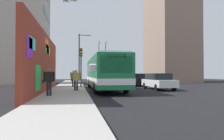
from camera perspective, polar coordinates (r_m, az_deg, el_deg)
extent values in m
plane|color=black|center=(20.62, -7.69, -5.35)|extent=(80.00, 80.00, 0.00)
cube|color=#ADA8A0|center=(20.62, -12.16, -5.13)|extent=(48.00, 3.20, 0.15)
cube|color=maroon|center=(17.11, -18.46, 1.78)|extent=(14.70, 0.30, 4.75)
cube|color=green|center=(17.61, -17.71, 5.55)|extent=(1.87, 0.02, 0.70)
cube|color=#8C19D8|center=(11.26, -22.14, 5.89)|extent=(1.25, 0.02, 1.09)
cube|color=green|center=(13.54, -20.04, -2.06)|extent=(1.57, 0.02, 1.60)
cube|color=yellow|center=(18.13, -17.48, 5.25)|extent=(1.85, 0.02, 0.67)
cube|color=orange|center=(17.29, -17.87, 7.01)|extent=(1.72, 0.02, 0.79)
cube|color=#33D8E5|center=(20.24, -16.70, -2.41)|extent=(1.24, 0.02, 0.82)
cube|color=#33D8E5|center=(11.90, -21.49, 6.95)|extent=(1.61, 0.02, 0.67)
cube|color=#B2A899|center=(35.43, -23.99, 13.22)|extent=(8.37, 7.40, 20.48)
cube|color=black|center=(33.75, -17.92, 3.82)|extent=(7.12, 0.04, 1.10)
cube|color=black|center=(34.17, -17.89, 9.18)|extent=(7.12, 0.04, 1.10)
cube|color=black|center=(34.88, -17.85, 14.36)|extent=(7.12, 0.04, 1.10)
cube|color=gray|center=(41.72, 15.90, 11.45)|extent=(10.91, 7.00, 21.15)
cube|color=black|center=(42.48, 20.23, 2.83)|extent=(9.28, 0.04, 1.10)
cube|color=black|center=(42.82, 20.20, 7.11)|extent=(9.28, 0.04, 1.10)
cube|color=black|center=(43.39, 20.17, 11.29)|extent=(9.28, 0.04, 1.10)
cube|color=black|center=(44.18, 20.14, 15.35)|extent=(9.28, 0.04, 1.10)
cube|color=#19723F|center=(19.42, -2.21, -0.55)|extent=(12.12, 2.60, 2.54)
cube|color=silver|center=(19.48, -2.21, 3.37)|extent=(11.63, 2.39, 0.12)
cube|color=white|center=(19.43, -2.21, -2.67)|extent=(12.14, 2.62, 0.44)
cube|color=black|center=(13.48, 1.28, 1.60)|extent=(0.04, 2.21, 1.14)
cube|color=black|center=(19.43, -2.21, 0.58)|extent=(11.15, 2.63, 0.81)
cube|color=orange|center=(13.53, 1.27, 4.03)|extent=(0.06, 1.43, 0.28)
cylinder|color=black|center=(21.40, -1.93, 5.22)|extent=(1.43, 0.06, 2.00)
cylinder|color=black|center=(21.31, -3.81, 5.25)|extent=(1.43, 0.06, 2.00)
cylinder|color=black|center=(15.86, 3.94, -4.82)|extent=(1.00, 0.28, 1.00)
cylinder|color=black|center=(15.46, -4.60, -4.92)|extent=(1.00, 0.28, 1.00)
cylinder|color=black|center=(23.45, -0.64, -3.62)|extent=(1.00, 0.28, 1.00)
cylinder|color=black|center=(23.18, -6.41, -3.65)|extent=(1.00, 0.28, 1.00)
cube|color=white|center=(20.15, 12.91, -3.58)|extent=(4.73, 1.83, 0.66)
cube|color=black|center=(20.22, 12.80, -1.79)|extent=(2.84, 1.65, 0.60)
cylinder|color=black|center=(19.09, 17.02, -4.69)|extent=(0.64, 0.22, 0.64)
cylinder|color=black|center=(18.41, 12.46, -4.85)|extent=(0.64, 0.22, 0.64)
cylinder|color=black|center=(21.92, 13.30, -4.24)|extent=(0.64, 0.22, 0.64)
cylinder|color=black|center=(21.33, 9.25, -4.34)|extent=(0.64, 0.22, 0.64)
cube|color=black|center=(26.22, 7.40, -3.02)|extent=(4.33, 1.84, 0.66)
cube|color=black|center=(26.29, 7.34, -1.64)|extent=(2.60, 1.66, 0.60)
cylinder|color=black|center=(25.14, 10.17, -3.85)|extent=(0.64, 0.22, 0.64)
cylinder|color=black|center=(24.63, 6.57, -3.92)|extent=(0.64, 0.22, 0.64)
cylinder|color=black|center=(27.84, 8.14, -3.59)|extent=(0.64, 0.22, 0.64)
cylinder|color=black|center=(27.37, 4.86, -3.64)|extent=(0.64, 0.22, 0.64)
cube|color=navy|center=(31.91, 4.22, -2.69)|extent=(4.86, 1.72, 0.66)
cube|color=black|center=(31.99, 4.17, -1.56)|extent=(2.91, 1.55, 0.60)
cylinder|color=black|center=(30.58, 6.34, -3.37)|extent=(0.64, 0.22, 0.64)
cylinder|color=black|center=(30.18, 3.57, -3.41)|extent=(0.64, 0.22, 0.64)
cylinder|color=black|center=(33.66, 4.80, -3.17)|extent=(0.64, 0.22, 0.64)
cylinder|color=black|center=(33.31, 2.27, -3.19)|extent=(0.64, 0.22, 0.64)
cylinder|color=#1E1E2D|center=(17.10, -9.77, -4.29)|extent=(0.14, 0.14, 0.85)
cylinder|color=#1E1E2D|center=(17.10, -10.35, -4.29)|extent=(0.14, 0.14, 0.85)
cube|color=gold|center=(17.07, -10.05, -1.80)|extent=(0.22, 0.49, 0.64)
cylinder|color=gold|center=(17.07, -9.05, -1.70)|extent=(0.09, 0.09, 0.60)
cylinder|color=gold|center=(17.07, -11.05, -1.69)|extent=(0.09, 0.09, 0.60)
sphere|color=tan|center=(17.07, -10.05, -0.35)|extent=(0.23, 0.23, 0.23)
cube|color=black|center=(17.08, -11.29, -2.70)|extent=(0.14, 0.10, 0.24)
cylinder|color=#1E1E2D|center=(13.54, -16.93, -5.07)|extent=(0.14, 0.14, 0.86)
cylinder|color=#1E1E2D|center=(13.56, -17.67, -5.06)|extent=(0.14, 0.14, 0.86)
cube|color=black|center=(13.52, -17.28, -1.87)|extent=(0.22, 0.50, 0.65)
cylinder|color=black|center=(13.48, -16.01, -1.74)|extent=(0.09, 0.09, 0.61)
cylinder|color=black|center=(13.56, -18.55, -1.72)|extent=(0.09, 0.09, 0.61)
sphere|color=#936B4C|center=(13.52, -17.27, 0.00)|extent=(0.23, 0.23, 0.23)
cube|color=black|center=(13.58, -18.85, -3.01)|extent=(0.14, 0.10, 0.24)
cylinder|color=#1E1E2D|center=(22.69, -10.55, -3.46)|extent=(0.14, 0.14, 0.88)
cylinder|color=#1E1E2D|center=(22.69, -11.00, -3.46)|extent=(0.14, 0.14, 0.88)
cube|color=#338C4C|center=(22.67, -10.77, -1.52)|extent=(0.22, 0.51, 0.66)
cylinder|color=#338C4C|center=(22.67, -9.99, -1.44)|extent=(0.09, 0.09, 0.63)
cylinder|color=#338C4C|center=(22.68, -11.54, -1.43)|extent=(0.09, 0.09, 0.63)
sphere|color=tan|center=(22.67, -10.76, -0.39)|extent=(0.24, 0.24, 0.24)
cylinder|color=#2D382D|center=(21.59, -8.72, 0.67)|extent=(0.14, 0.14, 4.09)
cube|color=black|center=(21.48, -8.69, 4.93)|extent=(0.20, 0.28, 0.84)
sphere|color=red|center=(21.40, -8.68, 5.71)|extent=(0.18, 0.18, 0.18)
sphere|color=yellow|center=(21.37, -8.68, 4.96)|extent=(0.18, 0.18, 0.18)
sphere|color=green|center=(21.34, -8.69, 4.22)|extent=(0.18, 0.18, 0.18)
cylinder|color=#4C4C51|center=(28.48, -9.22, 3.11)|extent=(0.18, 0.18, 6.94)
cylinder|color=#4C4C51|center=(28.93, -7.64, 9.68)|extent=(0.10, 1.55, 0.10)
ellipsoid|color=silver|center=(28.96, -6.09, 9.56)|extent=(0.44, 0.28, 0.20)
ellipsoid|color=gray|center=(17.83, -10.69, 18.59)|extent=(0.32, 0.14, 0.12)
cube|color=gray|center=(17.84, -10.22, 18.68)|extent=(0.20, 0.27, 0.12)
cube|color=gray|center=(17.85, -11.17, 18.68)|extent=(0.20, 0.27, 0.12)
ellipsoid|color=slate|center=(17.27, -12.78, 18.36)|extent=(0.32, 0.14, 0.12)
cube|color=slate|center=(17.27, -12.29, 18.46)|extent=(0.20, 0.24, 0.18)
cube|color=slate|center=(17.28, -13.27, 18.45)|extent=(0.20, 0.24, 0.18)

